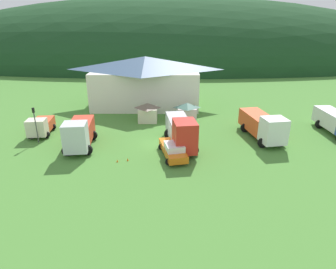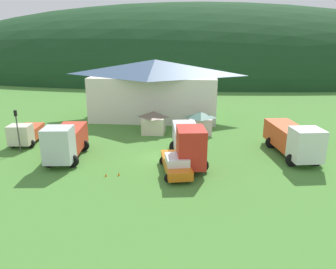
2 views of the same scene
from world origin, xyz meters
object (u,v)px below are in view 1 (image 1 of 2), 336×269
at_px(crane_truck_red, 181,131).
at_px(heavy_rig_white, 263,125).
at_px(depot_building, 146,81).
at_px(traffic_cone_near_pickup, 117,162).
at_px(play_shed_pink, 187,111).
at_px(service_pickup_orange, 173,149).
at_px(traffic_light_west, 35,121).
at_px(traffic_cone_mid_row, 128,161).
at_px(light_truck_cream, 40,126).
at_px(play_shed_cream, 148,112).
at_px(tow_truck_silver, 79,133).

relative_size(crane_truck_red, heavy_rig_white, 1.02).
xyz_separation_m(depot_building, traffic_cone_near_pickup, (-1.31, -20.51, -4.01)).
relative_size(play_shed_pink, crane_truck_red, 0.32).
relative_size(crane_truck_red, service_pickup_orange, 1.49).
distance_m(traffic_light_west, traffic_cone_mid_row, 12.13).
relative_size(depot_building, light_truck_cream, 3.63).
height_order(play_shed_pink, service_pickup_orange, play_shed_pink).
bearing_deg(traffic_light_west, traffic_cone_near_pickup, -26.40).
xyz_separation_m(light_truck_cream, traffic_cone_mid_row, (11.51, -6.98, -1.18)).
bearing_deg(heavy_rig_white, traffic_cone_near_pickup, -78.53).
xyz_separation_m(heavy_rig_white, traffic_cone_near_pickup, (-16.08, -6.23, -1.70)).
bearing_deg(light_truck_cream, play_shed_cream, 106.45).
distance_m(light_truck_cream, tow_truck_silver, 7.06).
distance_m(crane_truck_red, traffic_cone_mid_row, 6.74).
height_order(play_shed_cream, play_shed_pink, play_shed_cream).
bearing_deg(depot_building, service_pickup_orange, -77.56).
bearing_deg(light_truck_cream, play_shed_pink, 101.30).
relative_size(light_truck_cream, crane_truck_red, 0.58).
relative_size(play_shed_pink, traffic_light_west, 0.66).
distance_m(tow_truck_silver, traffic_cone_near_pickup, 5.99).
distance_m(play_shed_cream, crane_truck_red, 9.63).
distance_m(heavy_rig_white, traffic_light_west, 26.04).
bearing_deg(service_pickup_orange, play_shed_pink, 157.27).
xyz_separation_m(play_shed_cream, heavy_rig_white, (13.92, -6.17, 0.35)).
bearing_deg(light_truck_cream, traffic_cone_near_pickup, 49.71).
xyz_separation_m(depot_building, traffic_light_west, (-11.22, -15.59, -1.48)).
height_order(play_shed_pink, light_truck_cream, play_shed_pink).
xyz_separation_m(play_shed_cream, crane_truck_red, (4.26, -8.62, 0.54)).
height_order(depot_building, play_shed_pink, depot_building).
relative_size(play_shed_pink, heavy_rig_white, 0.33).
xyz_separation_m(depot_building, light_truck_cream, (-11.82, -13.28, -2.83)).
relative_size(tow_truck_silver, heavy_rig_white, 0.85).
xyz_separation_m(crane_truck_red, service_pickup_orange, (-0.86, -2.54, -1.05)).
xyz_separation_m(play_shed_cream, light_truck_cream, (-12.67, -5.17, -0.16)).
height_order(crane_truck_red, traffic_light_west, traffic_light_west).
distance_m(crane_truck_red, heavy_rig_white, 9.97).
bearing_deg(tow_truck_silver, crane_truck_red, 85.53).
height_order(light_truck_cream, traffic_light_west, traffic_light_west).
bearing_deg(play_shed_cream, heavy_rig_white, -23.91).
relative_size(depot_building, crane_truck_red, 2.09).
bearing_deg(traffic_light_west, heavy_rig_white, 2.89).
xyz_separation_m(depot_building, heavy_rig_white, (14.77, -14.28, -2.32)).
relative_size(depot_building, service_pickup_orange, 3.11).
relative_size(tow_truck_silver, service_pickup_orange, 1.24).
bearing_deg(crane_truck_red, heavy_rig_white, 95.97).
relative_size(play_shed_pink, tow_truck_silver, 0.39).
relative_size(depot_building, heavy_rig_white, 2.13).
bearing_deg(traffic_cone_mid_row, traffic_cone_near_pickup, -165.61).
xyz_separation_m(play_shed_pink, traffic_cone_mid_row, (-6.56, -12.52, -1.31)).
distance_m(depot_building, service_pickup_orange, 19.99).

